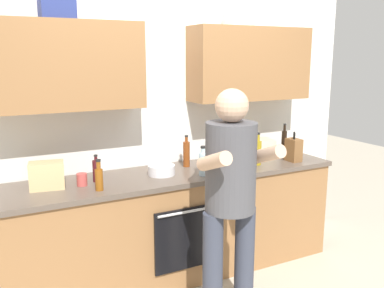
{
  "coord_description": "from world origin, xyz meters",
  "views": [
    {
      "loc": [
        -1.42,
        -3.03,
        1.84
      ],
      "look_at": [
        0.09,
        -0.1,
        1.15
      ],
      "focal_mm": 39.17,
      "sensor_mm": 36.0,
      "label": 1
    }
  ],
  "objects": [
    {
      "name": "grocery_bag_bread",
      "position": [
        -1.02,
        0.04,
        1.0
      ],
      "size": [
        0.26,
        0.18,
        0.2
      ],
      "primitive_type": "cube",
      "rotation": [
        0.0,
        0.0,
        -0.17
      ],
      "color": "tan",
      "rests_on": "counter"
    },
    {
      "name": "bottle_juice",
      "position": [
        0.69,
        -0.01,
        1.04
      ],
      "size": [
        0.05,
        0.05,
        0.32
      ],
      "color": "orange",
      "rests_on": "counter"
    },
    {
      "name": "knife_block",
      "position": [
        1.11,
        -0.15,
        1.01
      ],
      "size": [
        0.1,
        0.14,
        0.27
      ],
      "color": "brown",
      "rests_on": "counter"
    },
    {
      "name": "back_wall_unit",
      "position": [
        -0.0,
        0.27,
        1.5
      ],
      "size": [
        4.0,
        0.38,
        2.5
      ],
      "color": "silver",
      "rests_on": "ground"
    },
    {
      "name": "bottle_soy",
      "position": [
        1.14,
        0.03,
        1.03
      ],
      "size": [
        0.05,
        0.05,
        0.32
      ],
      "color": "black",
      "rests_on": "counter"
    },
    {
      "name": "bottle_oil",
      "position": [
        0.74,
        -0.1,
        1.02
      ],
      "size": [
        0.06,
        0.06,
        0.29
      ],
      "color": "olive",
      "rests_on": "counter"
    },
    {
      "name": "cup_tea",
      "position": [
        0.49,
        0.01,
        0.95
      ],
      "size": [
        0.08,
        0.08,
        0.09
      ],
      "primitive_type": "cylinder",
      "color": "#33598C",
      "rests_on": "counter"
    },
    {
      "name": "bottle_syrup",
      "position": [
        -0.7,
        -0.18,
        0.99
      ],
      "size": [
        0.06,
        0.06,
        0.23
      ],
      "color": "#8C4C14",
      "rests_on": "counter"
    },
    {
      "name": "mixing_bowl",
      "position": [
        -0.14,
        -0.01,
        0.94
      ],
      "size": [
        0.22,
        0.22,
        0.08
      ],
      "primitive_type": "cylinder",
      "color": "silver",
      "rests_on": "counter"
    },
    {
      "name": "counter",
      "position": [
        -0.0,
        -0.0,
        0.45
      ],
      "size": [
        2.84,
        0.67,
        0.9
      ],
      "color": "olive",
      "rests_on": "ground"
    },
    {
      "name": "bottle_wine",
      "position": [
        -0.66,
        0.04,
        0.99
      ],
      "size": [
        0.06,
        0.06,
        0.21
      ],
      "color": "#471419",
      "rests_on": "counter"
    },
    {
      "name": "ground_plane",
      "position": [
        0.0,
        0.0,
        0.0
      ],
      "size": [
        12.0,
        12.0,
        0.0
      ],
      "primitive_type": "plane",
      "color": "#B2A893"
    },
    {
      "name": "cup_stoneware",
      "position": [
        0.42,
        -0.18,
        0.94
      ],
      "size": [
        0.08,
        0.08,
        0.09
      ],
      "primitive_type": "cylinder",
      "color": "slate",
      "rests_on": "counter"
    },
    {
      "name": "person_standing",
      "position": [
        0.03,
        -0.77,
        0.97
      ],
      "size": [
        0.49,
        0.45,
        1.64
      ],
      "color": "#383D4C",
      "rests_on": "ground"
    },
    {
      "name": "grocery_bag_rice",
      "position": [
        0.91,
        0.09,
        0.99
      ],
      "size": [
        0.26,
        0.23,
        0.18
      ],
      "primitive_type": "cube",
      "rotation": [
        0.0,
        0.0,
        -0.12
      ],
      "color": "beige",
      "rests_on": "counter"
    },
    {
      "name": "bottle_water",
      "position": [
        0.15,
        -0.18,
        1.0
      ],
      "size": [
        0.07,
        0.07,
        0.24
      ],
      "color": "silver",
      "rests_on": "counter"
    },
    {
      "name": "cup_ceramic",
      "position": [
        -0.78,
        -0.01,
        0.95
      ],
      "size": [
        0.08,
        0.08,
        0.09
      ],
      "primitive_type": "cylinder",
      "color": "#BF4C47",
      "rests_on": "counter"
    },
    {
      "name": "bottle_vinegar",
      "position": [
        0.15,
        0.13,
        1.02
      ],
      "size": [
        0.06,
        0.06,
        0.28
      ],
      "color": "brown",
      "rests_on": "counter"
    }
  ]
}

